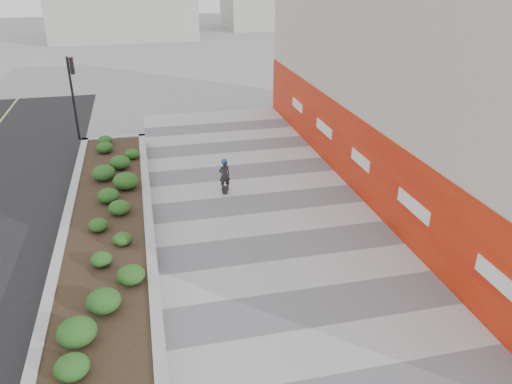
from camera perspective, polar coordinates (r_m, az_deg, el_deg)
ground at (r=12.59m, az=9.51°, el=-17.74°), size 160.00×160.00×0.00m
walkway at (r=14.75m, az=5.12°, el=-10.09°), size 8.00×36.00×0.01m
building at (r=21.02m, az=19.07°, el=11.44°), size 6.04×24.08×8.00m
planter at (r=17.44m, az=-16.59°, el=-3.56°), size 3.00×18.00×0.90m
traffic_signal_near at (r=26.70m, az=-20.20°, el=11.29°), size 0.33×0.28×4.20m
manhole_cover at (r=14.89m, az=6.98°, el=-9.81°), size 0.44×0.44×0.01m
skateboarder at (r=19.78m, az=-3.62°, el=1.97°), size 0.50×0.74×1.40m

